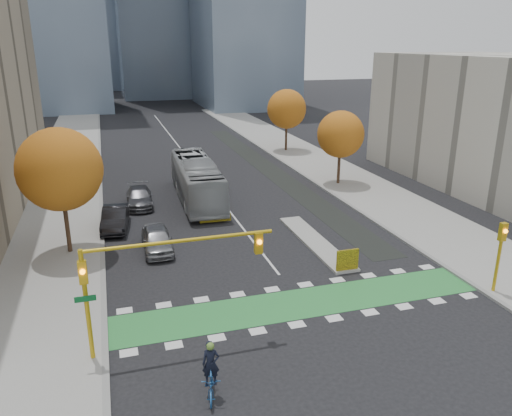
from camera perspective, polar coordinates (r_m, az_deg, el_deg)
ground at (r=25.74m, az=6.48°, el=-12.32°), size 300.00×300.00×0.00m
sidewalk_west at (r=42.48m, az=-21.96°, el=-0.79°), size 7.00×120.00×0.15m
sidewalk_east at (r=47.91m, az=12.00°, el=2.27°), size 7.00×120.00×0.15m
curb_west at (r=42.26m, az=-17.26°, el=-0.36°), size 0.30×120.00×0.16m
curb_east at (r=46.36m, az=8.19°, el=1.95°), size 0.30×120.00×0.16m
bike_crossing at (r=26.93m, az=5.21°, el=-10.76°), size 20.00×3.00×0.01m
centre_line at (r=62.26m, az=-8.15°, el=6.14°), size 0.15×70.00×0.01m
bike_lane_paint at (r=54.46m, az=1.38°, el=4.55°), size 2.50×50.00×0.01m
median_island at (r=34.54m, az=6.75°, el=-3.84°), size 1.60×10.00×0.16m
hazard_board at (r=30.30m, az=10.41°, el=-5.85°), size 1.40×0.12×1.30m
tree_west at (r=33.18m, az=-21.50°, el=4.11°), size 5.20×5.20×8.22m
tree_east_near at (r=47.88m, az=9.64°, el=8.30°), size 4.40×4.40×7.08m
tree_east_far at (r=62.56m, az=3.52°, el=11.22°), size 4.80×4.80×7.65m
traffic_signal_west at (r=21.70m, az=-12.33°, el=-6.75°), size 8.53×0.56×5.20m
traffic_signal_east at (r=29.64m, az=26.15°, el=-4.03°), size 0.35×0.43×4.10m
cyclist at (r=20.42m, az=-5.13°, el=-18.77°), size 1.14×2.16×2.37m
bus at (r=43.27m, az=-6.79°, el=3.21°), size 3.51×13.15×3.63m
parked_car_a at (r=33.44m, az=-11.25°, el=-3.54°), size 1.91×4.66×1.58m
parked_car_b at (r=38.02m, az=-15.81°, el=-1.13°), size 2.28×5.13×1.63m
parked_car_c at (r=42.85m, az=-13.19°, el=1.20°), size 2.29×5.24×1.50m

